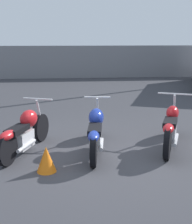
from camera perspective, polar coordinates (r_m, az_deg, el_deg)
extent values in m
plane|color=#38383D|center=(5.98, 0.72, -7.78)|extent=(60.00, 60.00, 0.00)
cube|color=gray|center=(17.11, -3.58, 9.11)|extent=(40.00, 0.04, 1.74)
cylinder|color=black|center=(6.76, -10.04, -2.82)|extent=(0.30, 0.58, 0.59)
cylinder|color=black|center=(5.62, -16.01, -6.57)|extent=(0.30, 0.58, 0.59)
cube|color=silver|center=(6.13, -13.02, -4.98)|extent=(0.36, 0.53, 0.32)
ellipsoid|color=red|center=(6.23, -12.19, -1.21)|extent=(0.44, 0.54, 0.35)
cube|color=black|center=(5.86, -14.23, -3.15)|extent=(0.42, 0.61, 0.10)
ellipsoid|color=red|center=(5.58, -15.90, -4.14)|extent=(0.34, 0.48, 0.16)
cylinder|color=silver|center=(6.53, -10.64, 2.37)|extent=(0.61, 0.26, 0.04)
cylinder|color=silver|center=(6.64, -10.33, -0.27)|extent=(0.13, 0.25, 0.63)
cylinder|color=silver|center=(5.98, -12.59, -6.02)|extent=(0.30, 0.63, 0.07)
cylinder|color=black|center=(6.87, 0.27, -2.37)|extent=(0.18, 0.59, 0.58)
cylinder|color=black|center=(5.36, -0.46, -7.00)|extent=(0.18, 0.59, 0.58)
cube|color=silver|center=(6.05, -0.09, -4.89)|extent=(0.28, 0.59, 0.32)
ellipsoid|color=navy|center=(6.20, 0.03, -0.98)|extent=(0.37, 0.55, 0.35)
cube|color=black|center=(5.71, -0.22, -3.20)|extent=(0.32, 0.62, 0.10)
ellipsoid|color=navy|center=(5.33, -0.43, -4.46)|extent=(0.26, 0.46, 0.16)
cylinder|color=silver|center=(6.62, 0.23, 2.74)|extent=(0.55, 0.12, 0.04)
cylinder|color=silver|center=(6.74, 0.25, 0.14)|extent=(0.09, 0.25, 0.63)
cylinder|color=silver|center=(5.91, 1.01, -5.93)|extent=(0.16, 0.61, 0.07)
cylinder|color=black|center=(7.19, 13.99, -1.85)|extent=(0.34, 0.62, 0.63)
cylinder|color=black|center=(5.81, 12.95, -5.48)|extent=(0.34, 0.62, 0.63)
cube|color=silver|center=(6.43, 13.46, -3.92)|extent=(0.39, 0.56, 0.35)
ellipsoid|color=#AD1419|center=(6.57, 13.81, -0.17)|extent=(0.40, 0.49, 0.30)
cube|color=black|center=(6.11, 13.42, -1.88)|extent=(0.44, 0.60, 0.10)
ellipsoid|color=#AD1419|center=(5.78, 13.12, -2.96)|extent=(0.36, 0.48, 0.16)
cylinder|color=silver|center=(6.95, 14.24, 3.24)|extent=(0.68, 0.32, 0.04)
cylinder|color=silver|center=(7.06, 14.11, 0.65)|extent=(0.15, 0.25, 0.65)
cylinder|color=silver|center=(6.31, 14.41, -4.93)|extent=(0.34, 0.67, 0.07)
cone|color=orange|center=(5.25, -9.08, -8.52)|extent=(0.32, 0.32, 0.43)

